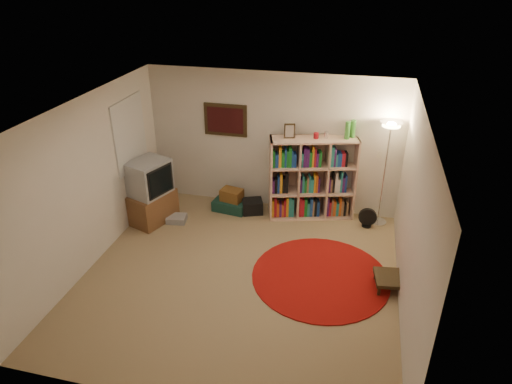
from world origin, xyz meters
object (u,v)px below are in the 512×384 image
at_px(side_table, 391,279).
at_px(tv_stand, 151,193).
at_px(bookshelf, 311,179).
at_px(floor_fan, 367,218).
at_px(floor_lamp, 389,141).
at_px(suitcase, 231,205).

bearing_deg(side_table, tv_stand, 166.74).
relative_size(bookshelf, floor_fan, 5.00).
distance_m(bookshelf, side_table, 2.33).
bearing_deg(floor_lamp, side_table, -84.64).
relative_size(tv_stand, suitcase, 1.74).
height_order(floor_lamp, suitcase, floor_lamp).
bearing_deg(bookshelf, tv_stand, -178.08).
xyz_separation_m(floor_fan, tv_stand, (-3.69, -0.66, 0.37)).
bearing_deg(suitcase, floor_lamp, 11.49).
bearing_deg(floor_fan, tv_stand, -169.60).
relative_size(floor_fan, side_table, 0.71).
relative_size(floor_lamp, tv_stand, 1.63).
height_order(floor_lamp, floor_fan, floor_lamp).
bearing_deg(floor_fan, floor_lamp, 45.94).
height_order(tv_stand, suitcase, tv_stand).
distance_m(bookshelf, floor_fan, 1.18).
distance_m(bookshelf, tv_stand, 2.79).
bearing_deg(side_table, bookshelf, 127.91).
xyz_separation_m(floor_fan, suitcase, (-2.46, 0.02, -0.08)).
relative_size(floor_fan, tv_stand, 0.31).
bearing_deg(floor_fan, suitcase, 179.76).
bearing_deg(tv_stand, side_table, 6.76).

